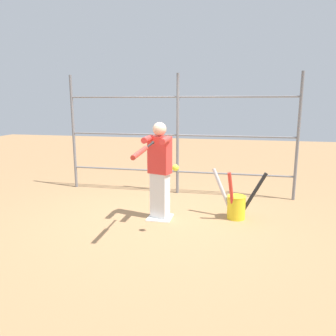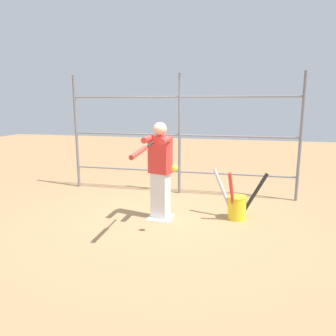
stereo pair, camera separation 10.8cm
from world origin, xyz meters
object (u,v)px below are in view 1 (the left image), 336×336
(batter, at_px, (160,168))
(bat_bucket, at_px, (236,205))
(baseball_bat_swinging, at_px, (141,151))
(softball_in_flight, at_px, (176,168))

(batter, height_order, bat_bucket, batter)
(batter, distance_m, bat_bucket, 1.43)
(baseball_bat_swinging, height_order, bat_bucket, baseball_bat_swinging)
(baseball_bat_swinging, distance_m, bat_bucket, 2.07)
(bat_bucket, bearing_deg, softball_in_flight, 48.27)
(batter, height_order, baseball_bat_swinging, batter)
(baseball_bat_swinging, xyz_separation_m, bat_bucket, (-1.27, -1.25, -1.05))
(baseball_bat_swinging, height_order, softball_in_flight, baseball_bat_swinging)
(batter, xyz_separation_m, bat_bucket, (-1.26, -0.27, -0.63))
(batter, xyz_separation_m, baseball_bat_swinging, (0.01, 0.98, 0.42))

